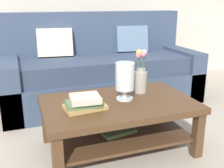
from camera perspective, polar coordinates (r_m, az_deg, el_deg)
ground_plane at (r=2.65m, az=0.49°, el=-9.41°), size 10.00×10.00×0.00m
couch at (r=3.28m, az=-2.32°, el=2.65°), size 2.29×0.90×1.06m
coffee_table at (r=2.19m, az=1.33°, el=-6.38°), size 1.20×0.75×0.42m
book_stack_main at (r=1.99m, az=-5.80°, el=-4.00°), size 0.32×0.23×0.11m
glass_hurricane_vase at (r=2.14m, az=2.72°, el=1.29°), size 0.15×0.15×0.30m
flower_pitcher at (r=2.33m, az=6.10°, el=1.75°), size 0.11×0.11×0.38m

